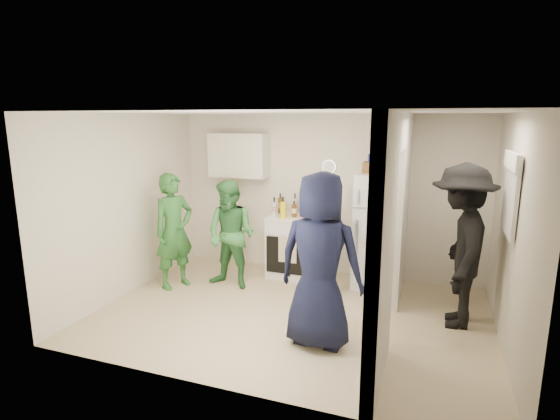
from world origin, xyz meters
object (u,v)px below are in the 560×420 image
(stove, at_px, (295,246))
(blue_bowl, at_px, (376,158))
(fridge, at_px, (380,231))
(person_green_left, at_px, (174,231))
(person_green_center, at_px, (231,235))
(person_denim, at_px, (323,244))
(person_nook, at_px, (460,246))
(person_navy, at_px, (320,261))
(yellow_cup_stack_top, at_px, (399,166))
(wicker_basket, at_px, (376,167))

(stove, bearing_deg, blue_bowl, 0.96)
(fridge, xyz_separation_m, person_green_left, (-2.80, -1.01, 0.00))
(person_green_center, bearing_deg, person_denim, 12.13)
(stove, distance_m, blue_bowl, 1.84)
(stove, bearing_deg, fridge, -1.33)
(person_green_center, relative_size, person_denim, 1.05)
(stove, bearing_deg, person_nook, -22.15)
(fridge, distance_m, person_navy, 1.98)
(person_navy, bearing_deg, stove, -61.37)
(blue_bowl, bearing_deg, person_green_center, -157.43)
(stove, xyz_separation_m, yellow_cup_stack_top, (1.51, -0.13, 1.32))
(blue_bowl, xyz_separation_m, person_green_center, (-1.91, -0.80, -1.09))
(wicker_basket, distance_m, person_green_center, 2.29)
(person_denim, height_order, person_navy, person_navy)
(person_green_center, bearing_deg, person_nook, 3.36)
(person_navy, relative_size, person_nook, 0.98)
(person_navy, height_order, person_nook, person_nook)
(fridge, relative_size, yellow_cup_stack_top, 6.70)
(yellow_cup_stack_top, bearing_deg, stove, 175.09)
(blue_bowl, bearing_deg, wicker_basket, 0.00)
(stove, xyz_separation_m, person_navy, (0.90, -1.97, 0.48))
(person_green_center, distance_m, person_nook, 3.06)
(stove, xyz_separation_m, person_denim, (0.60, -0.65, 0.27))
(person_green_center, height_order, person_navy, person_navy)
(stove, relative_size, person_green_left, 0.57)
(fridge, xyz_separation_m, person_denim, (-0.69, -0.62, -0.09))
(stove, bearing_deg, person_denim, -47.08)
(fridge, relative_size, person_denim, 1.12)
(yellow_cup_stack_top, distance_m, person_green_left, 3.30)
(person_green_center, xyz_separation_m, person_navy, (1.62, -1.19, 0.17))
(fridge, relative_size, person_green_left, 1.00)
(wicker_basket, height_order, person_nook, person_nook)
(wicker_basket, bearing_deg, person_nook, -40.45)
(wicker_basket, distance_m, person_nook, 1.68)
(person_green_center, height_order, person_denim, person_green_center)
(blue_bowl, distance_m, yellow_cup_stack_top, 0.36)
(stove, bearing_deg, person_navy, -65.36)
(wicker_basket, relative_size, person_navy, 0.18)
(wicker_basket, relative_size, person_nook, 0.18)
(stove, distance_m, person_navy, 2.21)
(blue_bowl, distance_m, person_nook, 1.75)
(fridge, xyz_separation_m, yellow_cup_stack_top, (0.22, -0.10, 0.96))
(fridge, height_order, yellow_cup_stack_top, yellow_cup_stack_top)
(person_green_center, relative_size, person_nook, 0.81)
(person_green_center, height_order, person_nook, person_nook)
(wicker_basket, bearing_deg, person_denim, -131.52)
(fridge, bearing_deg, wicker_basket, 153.43)
(yellow_cup_stack_top, relative_size, person_nook, 0.13)
(person_green_left, height_order, person_nook, person_nook)
(stove, height_order, person_nook, person_nook)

